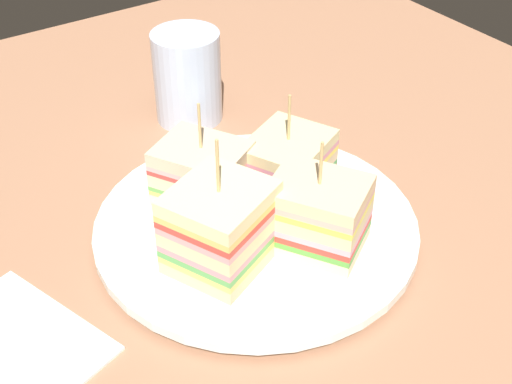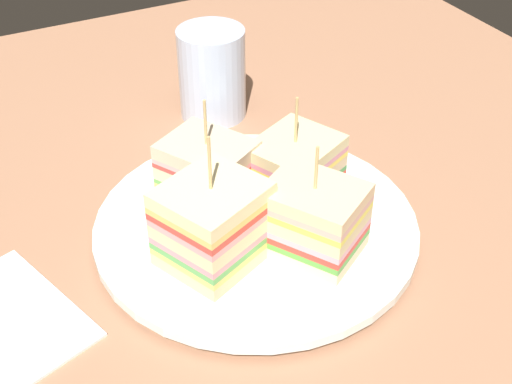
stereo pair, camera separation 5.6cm
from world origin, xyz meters
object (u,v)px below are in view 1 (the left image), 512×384
at_px(plate, 256,227).
at_px(sandwich_wedge_0, 317,214).
at_px(sandwich_wedge_1, 287,164).
at_px(sandwich_wedge_2, 203,174).
at_px(chip_pile, 237,211).
at_px(drinking_glass, 188,83).
at_px(sandwich_wedge_3, 220,227).

height_order(plate, sandwich_wedge_0, sandwich_wedge_0).
xyz_separation_m(sandwich_wedge_1, sandwich_wedge_2, (-0.03, -0.07, 0.00)).
height_order(chip_pile, drinking_glass, drinking_glass).
relative_size(sandwich_wedge_2, drinking_glass, 0.99).
bearing_deg(plate, sandwich_wedge_2, -159.16).
xyz_separation_m(sandwich_wedge_1, chip_pile, (0.01, -0.06, -0.02)).
xyz_separation_m(sandwich_wedge_3, chip_pile, (-0.03, 0.04, -0.02)).
relative_size(plate, sandwich_wedge_3, 2.40).
height_order(sandwich_wedge_2, drinking_glass, sandwich_wedge_2).
bearing_deg(sandwich_wedge_0, chip_pile, -1.23).
xyz_separation_m(plate, sandwich_wedge_1, (-0.02, 0.05, 0.03)).
relative_size(plate, chip_pile, 3.35).
bearing_deg(chip_pile, plate, 47.34).
distance_m(plate, sandwich_wedge_1, 0.06).
height_order(sandwich_wedge_1, sandwich_wedge_2, sandwich_wedge_2).
distance_m(sandwich_wedge_1, drinking_glass, 0.17).
bearing_deg(sandwich_wedge_0, plate, -6.09).
height_order(sandwich_wedge_1, sandwich_wedge_3, sandwich_wedge_3).
bearing_deg(chip_pile, sandwich_wedge_2, -169.25).
relative_size(sandwich_wedge_2, sandwich_wedge_3, 0.84).
bearing_deg(sandwich_wedge_2, chip_pile, -18.79).
bearing_deg(sandwich_wedge_3, plate, 2.83).
distance_m(plate, sandwich_wedge_0, 0.06).
xyz_separation_m(sandwich_wedge_1, sandwich_wedge_3, (0.05, -0.10, 0.01)).
distance_m(chip_pile, drinking_glass, 0.20).
height_order(sandwich_wedge_0, sandwich_wedge_2, sandwich_wedge_0).
xyz_separation_m(sandwich_wedge_3, drinking_glass, (-0.22, 0.10, -0.01)).
bearing_deg(chip_pile, sandwich_wedge_3, -46.49).
distance_m(sandwich_wedge_1, sandwich_wedge_2, 0.07).
bearing_deg(sandwich_wedge_1, sandwich_wedge_2, -46.36).
relative_size(chip_pile, drinking_glass, 0.84).
relative_size(sandwich_wedge_1, sandwich_wedge_2, 0.98).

